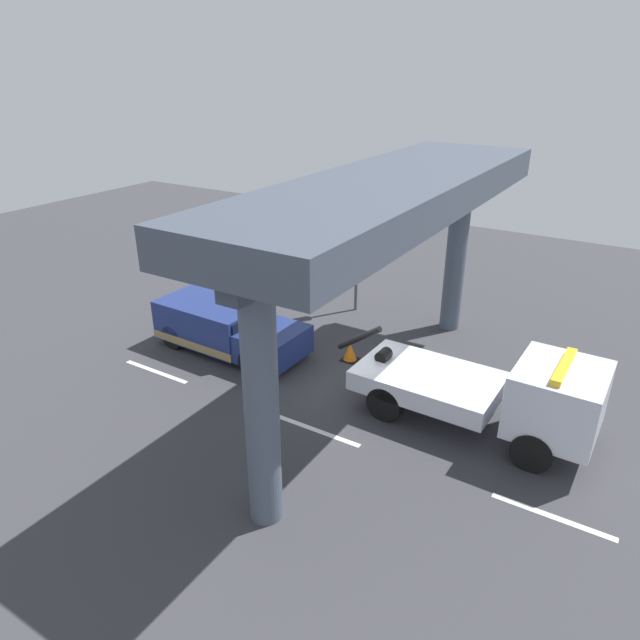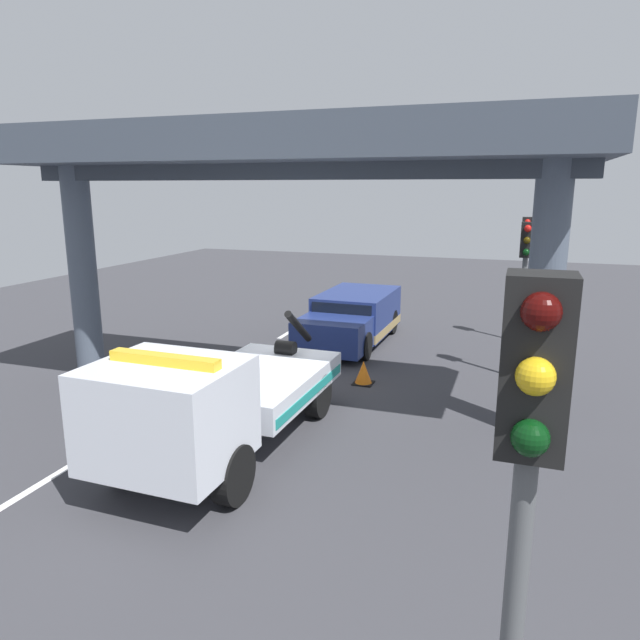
{
  "view_description": "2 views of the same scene",
  "coord_description": "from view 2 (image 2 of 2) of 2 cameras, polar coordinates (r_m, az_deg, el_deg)",
  "views": [
    {
      "loc": [
        6.68,
        -13.11,
        8.94
      ],
      "look_at": [
        -1.88,
        0.75,
        1.54
      ],
      "focal_mm": 31.98,
      "sensor_mm": 36.0,
      "label": 1
    },
    {
      "loc": [
        12.84,
        5.14,
        5.02
      ],
      "look_at": [
        -0.2,
        0.6,
        1.85
      ],
      "focal_mm": 32.56,
      "sensor_mm": 36.0,
      "label": 2
    }
  ],
  "objects": [
    {
      "name": "overpass_structure",
      "position": [
        13.19,
        -3.9,
        15.28
      ],
      "size": [
        3.6,
        13.27,
        6.39
      ],
      "color": "#4C5666",
      "rests_on": "ground"
    },
    {
      "name": "lane_stripe_mid",
      "position": [
        15.74,
        -10.85,
        -5.91
      ],
      "size": [
        2.6,
        0.16,
        0.01
      ],
      "primitive_type": "cube",
      "color": "silver",
      "rests_on": "ground"
    },
    {
      "name": "traffic_light_far",
      "position": [
        15.95,
        19.49,
        5.02
      ],
      "size": [
        0.39,
        0.32,
        4.16
      ],
      "color": "#515456",
      "rests_on": "ground"
    },
    {
      "name": "lane_stripe_east",
      "position": [
        11.39,
        -26.53,
        -14.69
      ],
      "size": [
        2.6,
        0.16,
        0.01
      ],
      "primitive_type": "cube",
      "color": "silver",
      "rests_on": "ground"
    },
    {
      "name": "tow_truck_white",
      "position": [
        10.92,
        -10.44,
        -7.78
      ],
      "size": [
        7.27,
        2.52,
        2.46
      ],
      "color": "silver",
      "rests_on": "ground"
    },
    {
      "name": "traffic_light_near",
      "position": [
        19.93,
        19.52,
        6.34
      ],
      "size": [
        0.39,
        0.32,
        4.1
      ],
      "color": "#515456",
      "rests_on": "ground"
    },
    {
      "name": "ground_plane",
      "position": [
        14.74,
        -2.47,
        -7.22
      ],
      "size": [
        60.0,
        40.0,
        0.1
      ],
      "primitive_type": "cube",
      "color": "#38383D"
    },
    {
      "name": "traffic_light_mid",
      "position": [
        3.28,
        19.21,
        -18.25
      ],
      "size": [
        0.39,
        0.32,
        4.64
      ],
      "color": "#515456",
      "rests_on": "ground"
    },
    {
      "name": "lane_stripe_west",
      "position": [
        20.93,
        -2.66,
        -0.97
      ],
      "size": [
        2.6,
        0.16,
        0.01
      ],
      "primitive_type": "cube",
      "color": "silver",
      "rests_on": "ground"
    },
    {
      "name": "traffic_cone_orange",
      "position": [
        15.23,
        4.29,
        -5.22
      ],
      "size": [
        0.51,
        0.51,
        0.61
      ],
      "color": "orange",
      "rests_on": "ground"
    },
    {
      "name": "towed_van_green",
      "position": [
        19.2,
        3.19,
        0.14
      ],
      "size": [
        5.24,
        2.3,
        1.58
      ],
      "color": "navy",
      "rests_on": "ground"
    }
  ]
}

